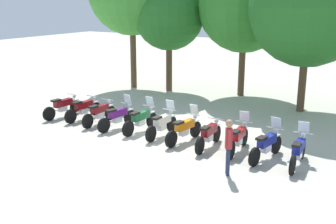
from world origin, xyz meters
The scene contains 16 objects.
ground_plane centered at (0.00, 0.00, 0.00)m, with size 80.00×80.00×0.00m, color #BCB7A8.
motorcycle_0 centered at (-5.42, 0.01, 0.50)m, with size 0.62×2.19×0.99m.
motorcycle_1 centered at (-4.34, 0.22, 0.50)m, with size 0.62×2.19×0.99m.
motorcycle_2 centered at (-3.26, 0.06, 0.50)m, with size 0.62×2.19×0.99m.
motorcycle_3 centered at (-2.17, -0.03, 0.52)m, with size 0.63×2.19×1.37m.
motorcycle_4 centered at (-1.08, 0.12, 0.52)m, with size 0.62×2.19×1.37m.
motorcycle_5 centered at (0.00, 0.07, 0.52)m, with size 0.62×2.19×1.37m.
motorcycle_6 centered at (1.09, -0.05, 0.52)m, with size 0.66×2.19×1.37m.
motorcycle_7 centered at (2.16, -0.14, 0.50)m, with size 0.62×2.19×0.99m.
motorcycle_8 centered at (3.25, 0.05, 0.52)m, with size 0.62×2.19×1.37m.
motorcycle_9 centered at (4.34, -0.13, 0.52)m, with size 0.69×2.18×1.37m.
motorcycle_10 centered at (5.41, -0.15, 0.52)m, with size 0.62×2.19×1.37m.
person_0 centered at (3.76, -2.04, 1.06)m, with size 0.32×0.38×1.79m.
tree_1 centered at (-4.28, 7.52, 4.40)m, with size 4.05×4.05×6.44m.
tree_2 centered at (-0.16, 8.59, 4.90)m, with size 4.99×4.99×7.41m.
tree_3 centered at (3.66, 6.83, 4.93)m, with size 5.51×5.51×7.70m.
Camera 1 is at (8.52, -13.22, 5.32)m, focal length 44.48 mm.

